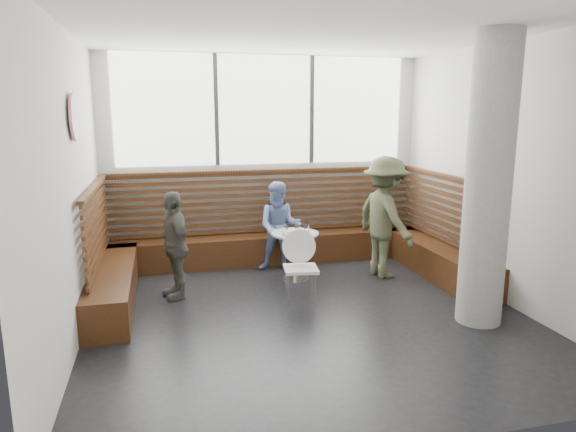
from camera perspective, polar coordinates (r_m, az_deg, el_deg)
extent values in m
cube|color=silver|center=(5.73, 2.42, 3.93)|extent=(5.00, 5.00, 3.20)
cube|color=black|center=(6.15, 2.29, -10.99)|extent=(5.00, 5.00, 0.01)
cube|color=white|center=(5.74, 2.57, 19.94)|extent=(5.00, 5.00, 0.01)
cube|color=white|center=(8.09, -2.59, 11.67)|extent=(4.50, 0.02, 1.65)
cube|color=#3F3F42|center=(7.95, -7.97, 11.58)|extent=(0.06, 0.04, 1.65)
cube|color=#3F3F42|center=(8.25, 2.66, 11.67)|extent=(0.06, 0.04, 1.65)
cube|color=#391F0E|center=(8.15, -2.13, -3.62)|extent=(5.00, 0.50, 0.45)
cube|color=#391F0E|center=(7.06, -18.67, -6.67)|extent=(0.50, 2.50, 0.45)
cube|color=#391F0E|center=(8.02, 15.40, -4.30)|extent=(0.50, 2.50, 0.45)
cube|color=#3E210F|center=(8.15, -2.41, 1.61)|extent=(4.88, 0.08, 0.98)
cube|color=#3E210F|center=(6.89, -20.46, -0.98)|extent=(0.08, 2.38, 0.98)
cube|color=#3E210F|center=(7.94, 16.75, 0.85)|extent=(0.08, 2.38, 0.98)
cylinder|color=gray|center=(6.00, 21.37, 3.49)|extent=(0.50, 0.50, 3.20)
cylinder|color=white|center=(5.91, -22.68, 10.10)|extent=(0.03, 0.50, 0.50)
cylinder|color=silver|center=(7.39, 0.76, -6.96)|extent=(0.42, 0.42, 0.02)
cylinder|color=silver|center=(7.29, 0.77, -4.49)|extent=(0.06, 0.06, 0.66)
cylinder|color=#B7B7BA|center=(7.20, 0.77, -1.97)|extent=(0.67, 0.67, 0.03)
cube|color=white|center=(6.40, 1.42, -5.91)|extent=(0.41, 0.39, 0.04)
cylinder|color=white|center=(6.49, 1.02, -3.41)|extent=(0.43, 0.10, 0.43)
cylinder|color=silver|center=(6.30, 0.30, -8.39)|extent=(0.02, 0.02, 0.42)
cylinder|color=silver|center=(6.39, 3.21, -8.14)|extent=(0.02, 0.02, 0.42)
cylinder|color=silver|center=(6.57, -0.33, -7.55)|extent=(0.02, 0.02, 0.42)
cylinder|color=silver|center=(6.65, 2.46, -7.32)|extent=(0.02, 0.02, 0.42)
imported|color=#4C5236|center=(7.46, 10.73, -0.14)|extent=(0.86, 1.23, 1.74)
imported|color=#708AC3|center=(7.64, -0.92, -1.19)|extent=(0.77, 0.68, 1.34)
imported|color=#54534C|center=(6.69, -12.49, -3.16)|extent=(0.53, 0.87, 1.38)
cylinder|color=white|center=(7.29, -0.03, -1.64)|extent=(0.20, 0.20, 0.01)
cylinder|color=white|center=(7.31, 0.82, -1.59)|extent=(0.22, 0.22, 0.02)
cylinder|color=white|center=(7.05, -0.30, -1.66)|extent=(0.07, 0.07, 0.12)
cylinder|color=white|center=(7.13, 1.09, -1.51)|extent=(0.07, 0.07, 0.12)
cylinder|color=white|center=(7.25, 2.06, -1.32)|extent=(0.07, 0.07, 0.12)
cube|color=#A5C64C|center=(7.03, 1.37, -2.18)|extent=(0.26, 0.22, 0.00)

